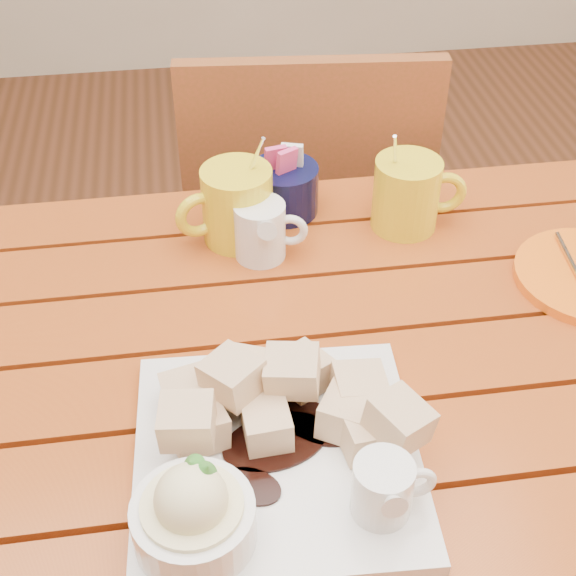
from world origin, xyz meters
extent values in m
cube|color=#943413|center=(0.00, -0.23, 0.73)|extent=(1.20, 0.11, 0.03)
cube|color=#943413|center=(0.00, -0.11, 0.73)|extent=(1.20, 0.11, 0.03)
cube|color=#943413|center=(0.00, 0.00, 0.73)|extent=(1.20, 0.11, 0.03)
cube|color=#943413|center=(0.00, 0.11, 0.73)|extent=(1.20, 0.11, 0.03)
cube|color=#943413|center=(0.00, 0.23, 0.73)|extent=(1.20, 0.11, 0.03)
cube|color=#943413|center=(0.00, 0.34, 0.73)|extent=(1.20, 0.11, 0.03)
cube|color=#943413|center=(0.00, 0.36, 0.68)|extent=(1.12, 0.04, 0.08)
cylinder|color=#943413|center=(0.55, 0.35, 0.36)|extent=(0.06, 0.06, 0.72)
cube|color=white|center=(0.01, -0.12, 0.76)|extent=(0.30, 0.30, 0.02)
cube|color=#BB7339|center=(0.10, -0.13, 0.79)|extent=(0.06, 0.06, 0.04)
cube|color=#BB7339|center=(-0.07, -0.05, 0.79)|extent=(0.06, 0.06, 0.04)
cube|color=#BB7339|center=(0.00, -0.10, 0.79)|extent=(0.05, 0.05, 0.04)
cube|color=#BB7339|center=(0.08, -0.10, 0.79)|extent=(0.07, 0.07, 0.04)
cube|color=#BB7339|center=(-0.06, -0.09, 0.79)|extent=(0.06, 0.06, 0.04)
cube|color=#BB7339|center=(-0.03, -0.06, 0.82)|extent=(0.07, 0.07, 0.04)
cube|color=#BB7339|center=(0.05, -0.03, 0.79)|extent=(0.07, 0.07, 0.04)
cube|color=#BB7339|center=(0.04, -0.06, 0.82)|extent=(0.06, 0.06, 0.04)
cube|color=#BB7339|center=(-0.01, -0.03, 0.79)|extent=(0.07, 0.07, 0.04)
cube|color=#BB7339|center=(0.10, -0.07, 0.79)|extent=(0.05, 0.05, 0.04)
cube|color=#BB7339|center=(-0.07, -0.11, 0.82)|extent=(0.06, 0.06, 0.04)
cube|color=#BB7339|center=(0.13, -0.14, 0.82)|extent=(0.07, 0.07, 0.04)
cylinder|color=white|center=(-0.07, -0.20, 0.79)|extent=(0.11, 0.11, 0.04)
cylinder|color=#F9F2B7|center=(-0.07, -0.20, 0.80)|extent=(0.09, 0.09, 0.03)
sphere|color=#F9F2B7|center=(-0.07, -0.20, 0.82)|extent=(0.06, 0.06, 0.06)
cone|color=#35852B|center=(-0.06, -0.19, 0.85)|extent=(0.04, 0.04, 0.03)
cone|color=#35852B|center=(-0.07, -0.18, 0.85)|extent=(0.03, 0.03, 0.03)
cylinder|color=white|center=(0.10, -0.20, 0.80)|extent=(0.06, 0.06, 0.06)
cylinder|color=black|center=(0.10, -0.20, 0.82)|extent=(0.04, 0.04, 0.01)
cone|color=white|center=(0.10, -0.23, 0.82)|extent=(0.02, 0.02, 0.03)
torus|color=white|center=(0.13, -0.20, 0.80)|extent=(0.04, 0.01, 0.04)
cylinder|color=yellow|center=(0.01, 0.27, 0.80)|extent=(0.10, 0.10, 0.11)
cylinder|color=black|center=(0.01, 0.27, 0.85)|extent=(0.08, 0.08, 0.01)
torus|color=yellow|center=(-0.04, 0.25, 0.80)|extent=(0.07, 0.03, 0.07)
cylinder|color=silver|center=(0.03, 0.28, 0.84)|extent=(0.05, 0.05, 0.14)
cylinder|color=yellow|center=(0.24, 0.27, 0.80)|extent=(0.09, 0.09, 0.10)
cylinder|color=black|center=(0.24, 0.27, 0.84)|extent=(0.08, 0.08, 0.01)
torus|color=yellow|center=(0.29, 0.26, 0.80)|extent=(0.06, 0.02, 0.06)
cylinder|color=silver|center=(0.23, 0.28, 0.84)|extent=(0.03, 0.06, 0.13)
cylinder|color=white|center=(0.04, 0.23, 0.79)|extent=(0.07, 0.07, 0.08)
cylinder|color=white|center=(0.04, 0.23, 0.83)|extent=(0.05, 0.05, 0.01)
cone|color=white|center=(0.04, 0.19, 0.82)|extent=(0.03, 0.03, 0.03)
torus|color=white|center=(0.08, 0.23, 0.79)|extent=(0.05, 0.02, 0.05)
cylinder|color=black|center=(0.08, 0.33, 0.79)|extent=(0.10, 0.10, 0.07)
cube|color=#EA3F7F|center=(0.07, 0.33, 0.83)|extent=(0.03, 0.02, 0.05)
cube|color=white|center=(0.09, 0.33, 0.83)|extent=(0.03, 0.02, 0.05)
cube|color=#EA3F7F|center=(0.08, 0.32, 0.83)|extent=(0.03, 0.03, 0.05)
cylinder|color=silver|center=(0.43, 0.12, 0.77)|extent=(0.02, 0.14, 0.01)
cube|color=brown|center=(0.17, 0.70, 0.44)|extent=(0.46, 0.46, 0.03)
cylinder|color=brown|center=(0.37, 0.86, 0.21)|extent=(0.04, 0.04, 0.42)
cylinder|color=brown|center=(0.00, 0.89, 0.21)|extent=(0.04, 0.04, 0.42)
cylinder|color=brown|center=(0.33, 0.50, 0.21)|extent=(0.04, 0.04, 0.42)
cylinder|color=brown|center=(-0.03, 0.53, 0.21)|extent=(0.04, 0.04, 0.42)
cube|color=brown|center=(0.15, 0.51, 0.67)|extent=(0.42, 0.07, 0.44)
camera|label=1|loc=(-0.05, -0.62, 1.40)|focal=50.00mm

